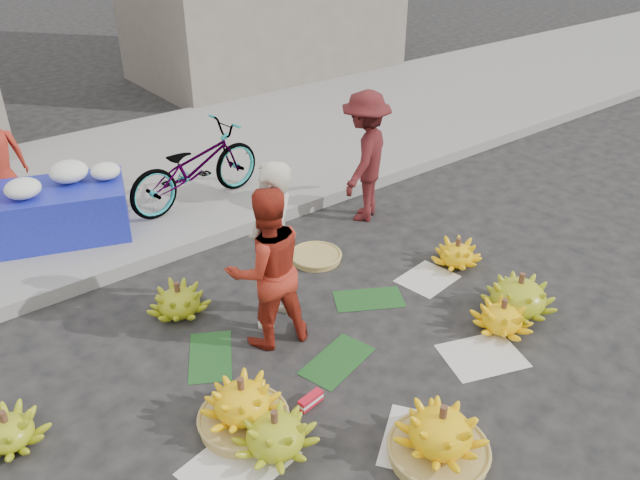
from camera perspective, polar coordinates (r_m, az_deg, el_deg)
ground at (r=5.43m, az=1.05°, el=-9.50°), size 80.00×80.00×0.00m
curb at (r=6.94m, az=-10.43°, el=0.23°), size 40.00×0.25×0.15m
sidewalk at (r=8.69m, az=-17.15°, el=5.51°), size 40.00×4.00×0.12m
newspaper_scatter at (r=5.00m, az=7.01°, el=-13.99°), size 3.20×1.80×0.00m
banana_leaves at (r=5.51m, az=-1.09°, el=-8.84°), size 2.00×1.00×0.00m
banana_bunch_0 at (r=4.65m, az=-7.10°, el=-14.82°), size 0.64×0.64×0.45m
banana_bunch_1 at (r=4.50m, az=-4.12°, el=-17.22°), size 0.71×0.71×0.36m
banana_bunch_2 at (r=4.49m, az=10.94°, el=-17.15°), size 0.72×0.72×0.47m
banana_bunch_3 at (r=5.74m, az=16.32°, el=-6.75°), size 0.60×0.60×0.32m
banana_bunch_4 at (r=5.97m, az=17.71°, el=-4.83°), size 0.73×0.73×0.42m
banana_bunch_5 at (r=6.57m, az=12.42°, el=-1.22°), size 0.63×0.63×0.31m
banana_bunch_6 at (r=5.04m, az=-26.63°, el=-15.31°), size 0.61×0.61×0.31m
banana_bunch_7 at (r=5.84m, az=-12.79°, el=-5.44°), size 0.70×0.70×0.34m
basket_spare at (r=6.56m, az=-0.39°, el=-1.56°), size 0.66×0.66×0.06m
incense_stack at (r=4.86m, az=-0.86°, el=-14.45°), size 0.22×0.10×0.09m
vendor_cream at (r=5.29m, az=-4.39°, el=-0.62°), size 0.67×0.58×1.55m
vendor_red at (r=5.10m, az=-4.89°, el=-2.65°), size 0.79×0.68×1.43m
man_striped at (r=7.13m, az=4.13°, el=7.58°), size 1.13×0.99×1.51m
flower_table at (r=7.21m, az=-22.51°, el=2.76°), size 1.54×1.24×0.77m
bicycle at (r=7.46m, az=-11.37°, el=6.62°), size 0.80×1.81×0.92m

